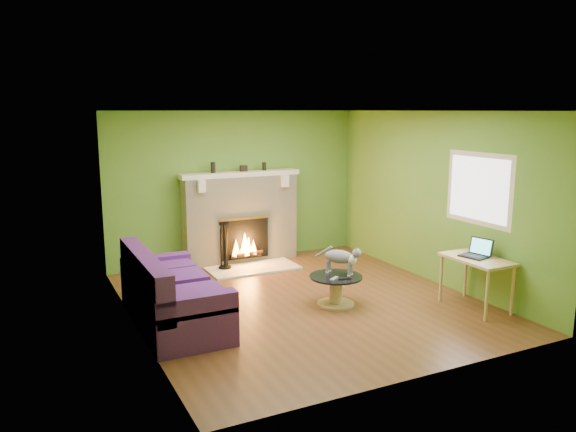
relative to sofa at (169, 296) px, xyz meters
name	(u,v)px	position (x,y,z in m)	size (l,w,h in m)	color
floor	(303,301)	(1.86, -0.01, -0.36)	(5.00, 5.00, 0.00)	brown
ceiling	(304,111)	(1.86, -0.01, 2.24)	(5.00, 5.00, 0.00)	white
wall_back	(236,187)	(1.86, 2.49, 0.94)	(5.00, 5.00, 0.00)	#50872C
wall_front	(425,250)	(1.86, -2.51, 0.94)	(5.00, 5.00, 0.00)	#50872C
wall_left	(133,224)	(-0.39, -0.01, 0.94)	(5.00, 5.00, 0.00)	#50872C
wall_right	(434,198)	(4.11, -0.01, 0.94)	(5.00, 5.00, 0.00)	#50872C
window_frame	(479,189)	(4.10, -0.91, 1.19)	(1.20, 1.20, 0.00)	silver
window_pane	(478,189)	(4.09, -0.91, 1.19)	(1.06, 1.06, 0.00)	white
fireplace	(241,218)	(1.86, 2.31, 0.42)	(2.10, 0.46, 1.58)	beige
hearth	(253,268)	(1.86, 1.79, -0.34)	(1.50, 0.75, 0.03)	beige
mantel	(240,174)	(1.86, 2.29, 1.18)	(2.10, 0.28, 0.08)	silver
sofa	(169,296)	(0.00, 0.00, 0.00)	(0.93, 2.05, 0.92)	#481A65
coffee_table	(336,288)	(2.20, -0.32, -0.12)	(0.72, 0.72, 0.41)	tan
desk	(477,264)	(3.81, -1.25, 0.25)	(0.54, 0.93, 0.69)	tan
cat	(339,260)	(2.28, -0.27, 0.25)	(0.24, 0.64, 0.40)	slate
remote_silver	(334,279)	(2.10, -0.44, 0.06)	(0.17, 0.04, 0.02)	gray
remote_black	(344,279)	(2.22, -0.50, 0.06)	(0.16, 0.04, 0.02)	black
laptop	(474,248)	(3.79, -1.20, 0.46)	(0.29, 0.33, 0.25)	black
fire_tools	(224,245)	(1.42, 1.94, 0.07)	(0.21, 0.21, 0.79)	black
mantel_vase_left	(213,167)	(1.38, 2.32, 1.31)	(0.08, 0.08, 0.18)	black
mantel_vase_right	(264,166)	(2.31, 2.32, 1.29)	(0.07, 0.07, 0.14)	black
mantel_box	(244,168)	(1.93, 2.32, 1.27)	(0.12, 0.08, 0.10)	black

